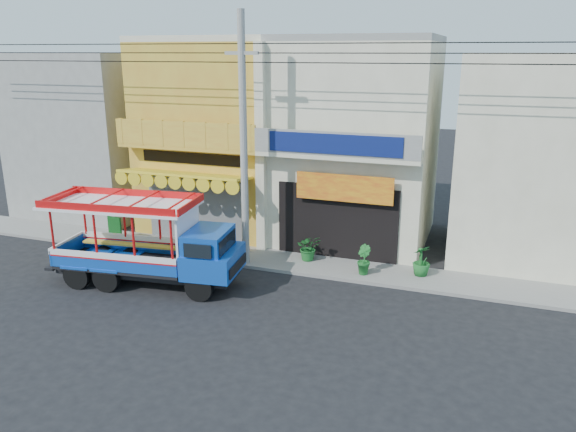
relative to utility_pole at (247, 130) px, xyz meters
The scene contains 13 objects.
ground 6.08m from the utility_pole, 75.53° to the right, with size 90.00×90.00×0.00m, color black.
sidewalk 5.09m from the utility_pole, 39.41° to the left, with size 30.00×2.00×0.12m, color slate.
shophouse_left 5.70m from the utility_pole, 124.03° to the left, with size 6.00×7.50×8.24m.
shophouse_right 5.54m from the utility_pole, 58.56° to the left, with size 6.00×6.75×8.24m.
party_pilaster 1.87m from the utility_pole, 95.46° to the left, with size 0.35×0.30×8.00m, color beige.
filler_building_left 11.25m from the utility_pole, 155.15° to the left, with size 6.00×6.00×7.60m, color gray.
filler_building_right 10.98m from the utility_pole, 25.50° to the left, with size 6.00×6.00×7.60m, color beige.
utility_pole is the anchor object (origin of this frame).
songthaew_truck 4.94m from the utility_pole, 128.55° to the right, with size 6.72×2.86×3.04m.
green_sign 7.72m from the utility_pole, behind, with size 0.66×0.37×1.01m.
potted_plant_a 4.94m from the utility_pole, 27.47° to the left, with size 0.89×0.77×0.99m, color #1B6125.
potted_plant_b 6.07m from the utility_pole, ahead, with size 0.57×0.46×1.04m, color #1B6125.
potted_plant_c 7.57m from the utility_pole, ahead, with size 0.61×0.61×1.09m, color #1B6125.
Camera 1 is at (7.02, -14.55, 7.67)m, focal length 35.00 mm.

